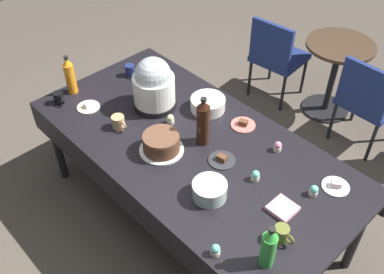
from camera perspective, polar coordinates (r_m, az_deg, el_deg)
The scene contains 26 objects.
ground at distance 3.36m, azimuth -0.00°, elevation -10.20°, with size 9.00×9.00×0.00m, color brown.
potluck_table at distance 2.85m, azimuth -0.00°, elevation -1.67°, with size 2.20×1.10×0.75m.
frosted_layer_cake at distance 2.72m, azimuth -4.02°, elevation -0.84°, with size 0.28×0.28×0.12m.
slow_cooker at distance 3.01m, azimuth -4.99°, elevation 6.75°, with size 0.30×0.30×0.38m.
glass_salad_bowl at distance 2.46m, azimuth 2.30°, elevation -6.91°, with size 0.20×0.20×0.10m, color #B2C6BC.
ceramic_snack_bowl at distance 3.04m, azimuth 2.07°, elevation 4.32°, with size 0.24×0.24×0.09m, color silver.
dessert_plate_charcoal at distance 2.69m, azimuth 3.91°, elevation -2.94°, with size 0.17×0.17×0.04m.
dessert_plate_coral at distance 2.95m, azimuth 6.65°, elevation 1.65°, with size 0.17×0.17×0.04m.
dessert_plate_cream at distance 3.16m, azimuth -13.31°, elevation 3.89°, with size 0.16×0.16×0.04m.
dessert_plate_white at distance 2.67m, azimuth 18.16°, elevation -6.05°, with size 0.16×0.16×0.04m.
cupcake_cocoa at distance 2.78m, azimuth 11.07°, elevation -1.22°, with size 0.05×0.05×0.07m.
cupcake_rose at distance 2.93m, azimuth -2.82°, elevation 2.31°, with size 0.05×0.05×0.07m.
cupcake_berry at distance 2.57m, azimuth 15.53°, elevation -6.74°, with size 0.05×0.05×0.07m.
cupcake_vanilla at distance 2.58m, azimuth 8.25°, elevation -5.00°, with size 0.05×0.05×0.07m.
cupcake_mint at distance 2.25m, azimuth 3.07°, elevation -14.46°, with size 0.05×0.05×0.07m.
soda_bottle_orange_juice at distance 3.27m, azimuth -15.57°, elevation 7.65°, with size 0.07×0.07×0.30m.
soda_bottle_lime_soda at distance 2.17m, azimuth 9.90°, elevation -13.94°, with size 0.08×0.08×0.27m.
soda_bottle_cola at distance 2.71m, azimuth 1.45°, elevation 1.93°, with size 0.08×0.08×0.35m.
coffee_mug_black at distance 3.24m, azimuth -16.91°, elevation 4.86°, with size 0.11×0.07×0.09m.
coffee_mug_tan at distance 2.93m, azimuth -9.51°, elevation 1.90°, with size 0.13×0.09×0.09m.
coffee_mug_navy at distance 3.41m, azimuth -8.03°, elevation 8.56°, with size 0.11×0.07×0.09m.
coffee_mug_olive at distance 2.33m, azimuth 11.57°, elevation -12.24°, with size 0.12×0.08×0.09m.
paper_napkin_stack at distance 2.47m, azimuth 11.69°, elevation -9.06°, with size 0.14×0.14×0.02m, color pink.
maroon_chair_left at distance 4.24m, azimuth 10.89°, elevation 10.49°, with size 0.48×0.48×0.85m.
maroon_chair_right at distance 3.87m, azimuth 21.84°, elevation 4.66°, with size 0.45×0.45×0.85m.
round_cafe_table at distance 4.19m, azimuth 18.15°, elevation 8.80°, with size 0.60×0.60×0.72m.
Camera 1 is at (1.49, -1.42, 2.65)m, focal length 41.08 mm.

